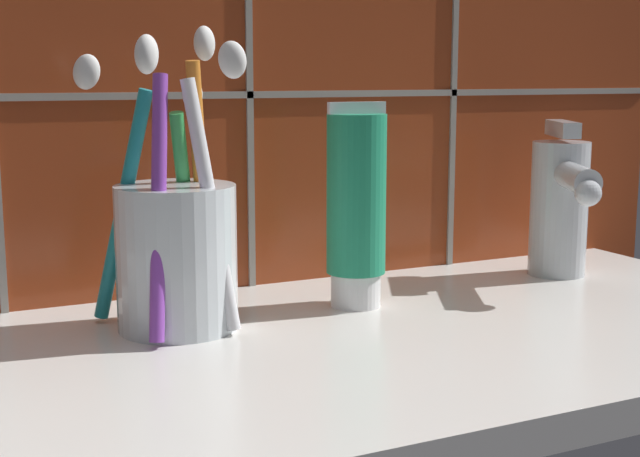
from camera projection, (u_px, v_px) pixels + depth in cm
name	position (u px, v px, depth cm)	size (l,w,h in cm)	color
sink_counter	(316.00, 357.00, 53.68)	(71.37, 31.00, 2.00)	silver
tile_wall_backsplash	(221.00, 22.00, 64.14)	(81.37, 1.72, 43.04)	#933819
toothbrush_cup	(177.00, 244.00, 55.45)	(9.54, 9.94, 18.95)	silver
toothpaste_tube	(356.00, 207.00, 60.57)	(4.26, 4.06, 14.02)	white
sink_faucet	(561.00, 202.00, 69.79)	(6.82, 11.06, 12.23)	silver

